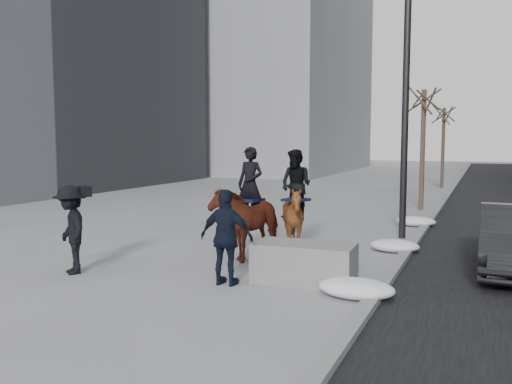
% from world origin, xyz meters
% --- Properties ---
extents(ground, '(120.00, 120.00, 0.00)m').
position_xyz_m(ground, '(0.00, 0.00, 0.00)').
color(ground, gray).
rests_on(ground, ground).
extents(curb, '(0.25, 90.00, 0.12)m').
position_xyz_m(curb, '(3.00, 10.00, 0.06)').
color(curb, gray).
rests_on(curb, ground).
extents(planter, '(1.88, 0.99, 0.74)m').
position_xyz_m(planter, '(1.59, -0.25, 0.37)').
color(planter, gray).
rests_on(planter, ground).
extents(tree_near, '(1.20, 1.20, 4.99)m').
position_xyz_m(tree_near, '(2.40, 11.45, 2.49)').
color(tree_near, '#3D3124').
rests_on(tree_near, ground).
extents(tree_far, '(1.20, 1.20, 4.84)m').
position_xyz_m(tree_far, '(2.40, 21.54, 2.42)').
color(tree_far, '#392922').
rests_on(tree_far, ground).
extents(mounted_left, '(1.15, 2.03, 2.48)m').
position_xyz_m(mounted_left, '(-0.28, 1.39, 0.92)').
color(mounted_left, '#44190D').
rests_on(mounted_left, ground).
extents(mounted_right, '(1.65, 1.76, 2.42)m').
position_xyz_m(mounted_right, '(0.57, 2.13, 0.97)').
color(mounted_right, '#532010').
rests_on(mounted_right, ground).
extents(feeder, '(1.03, 0.86, 1.75)m').
position_xyz_m(feeder, '(0.34, -0.96, 0.88)').
color(feeder, black).
rests_on(feeder, ground).
extents(camera_crew, '(1.30, 1.21, 1.75)m').
position_xyz_m(camera_crew, '(-2.86, -1.39, 0.89)').
color(camera_crew, black).
rests_on(camera_crew, ground).
extents(lamppost, '(0.25, 2.30, 9.09)m').
position_xyz_m(lamppost, '(2.60, 4.94, 4.99)').
color(lamppost, black).
rests_on(lamppost, ground).
extents(snow_piles, '(1.29, 8.97, 0.33)m').
position_xyz_m(snow_piles, '(2.70, 2.87, 0.16)').
color(snow_piles, white).
rests_on(snow_piles, ground).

